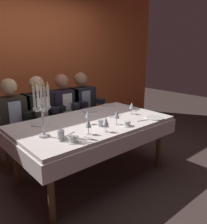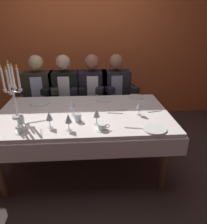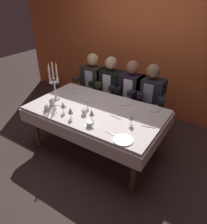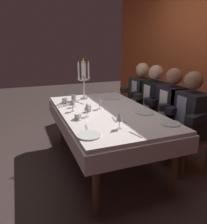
{
  "view_description": "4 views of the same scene",
  "coord_description": "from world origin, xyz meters",
  "px_view_note": "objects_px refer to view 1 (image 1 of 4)",
  "views": [
    {
      "loc": [
        -1.69,
        -2.16,
        1.62
      ],
      "look_at": [
        0.2,
        0.01,
        0.82
      ],
      "focal_mm": 37.09,
      "sensor_mm": 36.0,
      "label": 1
    },
    {
      "loc": [
        0.08,
        -2.13,
        1.69
      ],
      "look_at": [
        0.22,
        -0.05,
        0.76
      ],
      "focal_mm": 33.33,
      "sensor_mm": 36.0,
      "label": 2
    },
    {
      "loc": [
        1.53,
        -2.18,
        2.21
      ],
      "look_at": [
        0.18,
        -0.08,
        0.78
      ],
      "focal_mm": 34.26,
      "sensor_mm": 36.0,
      "label": 3
    },
    {
      "loc": [
        2.5,
        -1.0,
        1.56
      ],
      "look_at": [
        0.11,
        -0.08,
        0.76
      ],
      "focal_mm": 36.42,
      "sensor_mm": 36.0,
      "label": 4
    }
  ],
  "objects_px": {
    "wine_glass_1": "(88,115)",
    "wine_glass_2": "(106,122)",
    "candelabra": "(42,110)",
    "coffee_cup_1": "(73,140)",
    "dinner_plate_2": "(89,111)",
    "water_tumbler_1": "(101,123)",
    "dining_table": "(92,130)",
    "seated_diner_2": "(63,107)",
    "wine_glass_0": "(132,106)",
    "wine_glass_3": "(117,115)",
    "seated_diner_1": "(38,111)",
    "wine_glass_4": "(88,124)",
    "dinner_plate_0": "(41,124)",
    "water_tumbler_0": "(61,135)",
    "seated_diner_3": "(81,103)",
    "coffee_cup_0": "(127,124)",
    "dinner_plate_3": "(155,118)",
    "dinner_plate_1": "(109,105)",
    "seated_diner_0": "(12,116)"
  },
  "relations": [
    {
      "from": "wine_glass_4",
      "to": "water_tumbler_1",
      "type": "relative_size",
      "value": 2.07
    },
    {
      "from": "dinner_plate_1",
      "to": "wine_glass_0",
      "type": "relative_size",
      "value": 1.3
    },
    {
      "from": "water_tumbler_1",
      "to": "wine_glass_0",
      "type": "bearing_deg",
      "value": 9.74
    },
    {
      "from": "dinner_plate_2",
      "to": "water_tumbler_1",
      "type": "relative_size",
      "value": 2.84
    },
    {
      "from": "wine_glass_0",
      "to": "coffee_cup_1",
      "type": "distance_m",
      "value": 1.2
    },
    {
      "from": "water_tumbler_0",
      "to": "dinner_plate_3",
      "type": "bearing_deg",
      "value": -7.89
    },
    {
      "from": "seated_diner_3",
      "to": "wine_glass_1",
      "type": "bearing_deg",
      "value": -121.47
    },
    {
      "from": "dinner_plate_1",
      "to": "dining_table",
      "type": "bearing_deg",
      "value": -147.43
    },
    {
      "from": "wine_glass_1",
      "to": "coffee_cup_0",
      "type": "xyz_separation_m",
      "value": [
        0.29,
        -0.36,
        -0.09
      ]
    },
    {
      "from": "dinner_plate_2",
      "to": "water_tumbler_1",
      "type": "xyz_separation_m",
      "value": [
        -0.3,
        -0.61,
        0.03
      ]
    },
    {
      "from": "wine_glass_4",
      "to": "coffee_cup_0",
      "type": "height_order",
      "value": "wine_glass_4"
    },
    {
      "from": "wine_glass_3",
      "to": "water_tumbler_0",
      "type": "xyz_separation_m",
      "value": [
        -0.74,
        0.03,
        -0.07
      ]
    },
    {
      "from": "wine_glass_3",
      "to": "wine_glass_1",
      "type": "bearing_deg",
      "value": 135.79
    },
    {
      "from": "dining_table",
      "to": "seated_diner_2",
      "type": "distance_m",
      "value": 0.9
    },
    {
      "from": "wine_glass_2",
      "to": "candelabra",
      "type": "bearing_deg",
      "value": 151.03
    },
    {
      "from": "water_tumbler_0",
      "to": "seated_diner_3",
      "type": "distance_m",
      "value": 1.57
    },
    {
      "from": "dinner_plate_2",
      "to": "wine_glass_4",
      "type": "distance_m",
      "value": 0.92
    },
    {
      "from": "wine_glass_1",
      "to": "coffee_cup_1",
      "type": "xyz_separation_m",
      "value": [
        -0.45,
        -0.35,
        -0.09
      ]
    },
    {
      "from": "wine_glass_3",
      "to": "wine_glass_0",
      "type": "bearing_deg",
      "value": 21.81
    },
    {
      "from": "wine_glass_0",
      "to": "wine_glass_2",
      "type": "height_order",
      "value": "same"
    },
    {
      "from": "dinner_plate_1",
      "to": "water_tumbler_0",
      "type": "xyz_separation_m",
      "value": [
        -1.28,
        -0.7,
        0.04
      ]
    },
    {
      "from": "coffee_cup_0",
      "to": "coffee_cup_1",
      "type": "bearing_deg",
      "value": 179.29
    },
    {
      "from": "wine_glass_4",
      "to": "seated_diner_2",
      "type": "height_order",
      "value": "seated_diner_2"
    },
    {
      "from": "wine_glass_1",
      "to": "seated_diner_3",
      "type": "height_order",
      "value": "seated_diner_3"
    },
    {
      "from": "candelabra",
      "to": "coffee_cup_1",
      "type": "relative_size",
      "value": 4.5
    },
    {
      "from": "wine_glass_4",
      "to": "water_tumbler_1",
      "type": "height_order",
      "value": "wine_glass_4"
    },
    {
      "from": "candelabra",
      "to": "wine_glass_3",
      "type": "relative_size",
      "value": 3.62
    },
    {
      "from": "dining_table",
      "to": "dinner_plate_3",
      "type": "xyz_separation_m",
      "value": [
        0.68,
        -0.44,
        0.13
      ]
    },
    {
      "from": "dinner_plate_3",
      "to": "seated_diner_1",
      "type": "xyz_separation_m",
      "value": [
        -0.97,
        1.33,
        -0.01
      ]
    },
    {
      "from": "seated_diner_2",
      "to": "seated_diner_3",
      "type": "relative_size",
      "value": 1.0
    },
    {
      "from": "wine_glass_4",
      "to": "wine_glass_2",
      "type": "bearing_deg",
      "value": -19.51
    },
    {
      "from": "dinner_plate_1",
      "to": "seated_diner_3",
      "type": "xyz_separation_m",
      "value": [
        -0.21,
        0.45,
        -0.01
      ]
    },
    {
      "from": "seated_diner_0",
      "to": "water_tumbler_0",
      "type": "bearing_deg",
      "value": -86.53
    },
    {
      "from": "coffee_cup_1",
      "to": "seated_diner_1",
      "type": "xyz_separation_m",
      "value": [
        0.27,
        1.29,
        -0.03
      ]
    },
    {
      "from": "wine_glass_1",
      "to": "seated_diner_0",
      "type": "xyz_separation_m",
      "value": [
        -0.56,
        0.94,
        -0.12
      ]
    },
    {
      "from": "wine_glass_1",
      "to": "coffee_cup_0",
      "type": "bearing_deg",
      "value": -50.53
    },
    {
      "from": "seated_diner_1",
      "to": "seated_diner_2",
      "type": "distance_m",
      "value": 0.41
    },
    {
      "from": "wine_glass_3",
      "to": "seated_diner_1",
      "type": "height_order",
      "value": "seated_diner_1"
    },
    {
      "from": "wine_glass_3",
      "to": "water_tumbler_1",
      "type": "relative_size",
      "value": 2.07
    },
    {
      "from": "wine_glass_1",
      "to": "coffee_cup_0",
      "type": "height_order",
      "value": "wine_glass_1"
    },
    {
      "from": "wine_glass_2",
      "to": "wine_glass_3",
      "type": "bearing_deg",
      "value": 21.6
    },
    {
      "from": "wine_glass_1",
      "to": "wine_glass_2",
      "type": "relative_size",
      "value": 1.0
    },
    {
      "from": "wine_glass_3",
      "to": "seated_diner_1",
      "type": "bearing_deg",
      "value": 109.95
    },
    {
      "from": "coffee_cup_0",
      "to": "candelabra",
      "type": "bearing_deg",
      "value": 159.44
    },
    {
      "from": "dinner_plate_3",
      "to": "wine_glass_4",
      "type": "xyz_separation_m",
      "value": [
        -0.99,
        0.11,
        0.11
      ]
    },
    {
      "from": "water_tumbler_0",
      "to": "coffee_cup_1",
      "type": "xyz_separation_m",
      "value": [
        0.04,
        -0.14,
        -0.02
      ]
    },
    {
      "from": "dinner_plate_1",
      "to": "seated_diner_0",
      "type": "relative_size",
      "value": 0.17
    },
    {
      "from": "dinner_plate_0",
      "to": "water_tumbler_1",
      "type": "distance_m",
      "value": 0.72
    },
    {
      "from": "dining_table",
      "to": "wine_glass_2",
      "type": "height_order",
      "value": "wine_glass_2"
    },
    {
      "from": "coffee_cup_0",
      "to": "seated_diner_2",
      "type": "xyz_separation_m",
      "value": [
        -0.07,
        1.3,
        -0.03
      ]
    }
  ]
}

